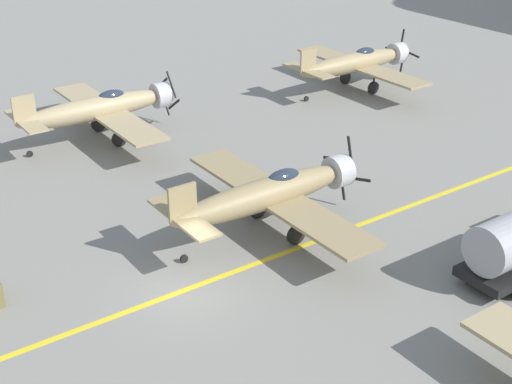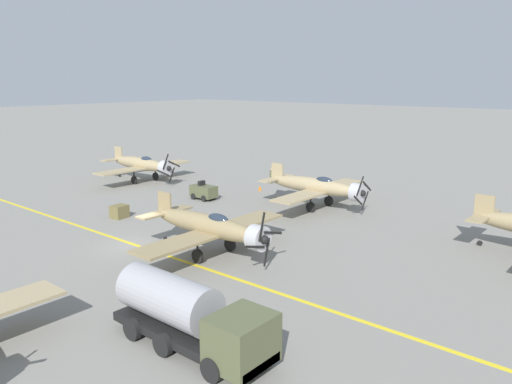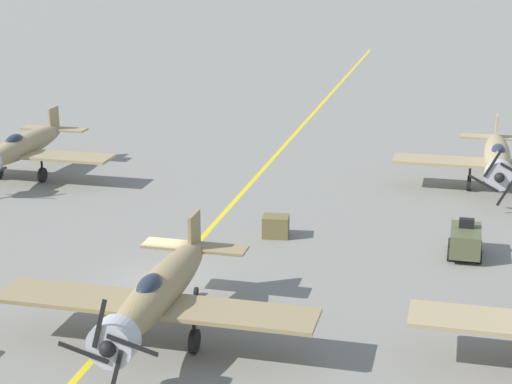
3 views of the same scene
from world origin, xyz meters
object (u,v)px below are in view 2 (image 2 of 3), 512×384
object	(u,v)px
airplane_near_left	(143,164)
traffic_cone	(260,188)
airplane_mid_center	(210,226)
supply_crate_by_tanker	(119,212)
ground_crew_inspecting	(271,175)
airplane_mid_left	(317,186)
fuel_tanker	(190,316)
tow_tractor	(204,191)

from	to	relation	value
airplane_near_left	traffic_cone	xyz separation A→B (m)	(-4.93, 13.19, -1.74)
airplane_near_left	airplane_mid_center	bearing A→B (deg)	79.09
airplane_mid_center	supply_crate_by_tanker	distance (m)	12.68
ground_crew_inspecting	traffic_cone	distance (m)	3.89
ground_crew_inspecting	airplane_mid_left	bearing A→B (deg)	58.67
airplane_mid_center	airplane_mid_left	world-z (taller)	airplane_mid_center
airplane_mid_left	airplane_mid_center	bearing A→B (deg)	4.01
fuel_tanker	tow_tractor	bearing A→B (deg)	-135.37
airplane_near_left	fuel_tanker	world-z (taller)	airplane_near_left
fuel_tanker	tow_tractor	xyz separation A→B (m)	(-19.75, -19.50, -0.72)
tow_tractor	ground_crew_inspecting	distance (m)	10.16
supply_crate_by_tanker	traffic_cone	distance (m)	15.97
airplane_mid_center	airplane_near_left	distance (m)	26.56
airplane_mid_left	supply_crate_by_tanker	distance (m)	17.32
fuel_tanker	ground_crew_inspecting	world-z (taller)	fuel_tanker
airplane_mid_left	tow_tractor	distance (m)	11.21
airplane_mid_center	tow_tractor	distance (m)	16.21
fuel_tanker	traffic_cone	world-z (taller)	fuel_tanker
airplane_mid_center	tow_tractor	world-z (taller)	airplane_mid_center
ground_crew_inspecting	airplane_mid_center	bearing A→B (deg)	28.61
airplane_mid_center	ground_crew_inspecting	xyz separation A→B (m)	(-21.10, -11.51, -1.08)
airplane_near_left	tow_tractor	world-z (taller)	airplane_near_left
fuel_tanker	airplane_near_left	bearing A→B (deg)	-124.58
tow_tractor	ground_crew_inspecting	size ratio (longest dim) A/B	1.52
airplane_near_left	fuel_tanker	distance (m)	37.66
supply_crate_by_tanker	ground_crew_inspecting	bearing A→B (deg)	177.14
airplane_mid_left	fuel_tanker	world-z (taller)	airplane_mid_left
airplane_mid_left	ground_crew_inspecting	distance (m)	11.73
tow_tractor	airplane_mid_center	bearing A→B (deg)	47.39
tow_tractor	ground_crew_inspecting	xyz separation A→B (m)	(-10.15, 0.39, 0.14)
airplane_near_left	tow_tractor	distance (m)	11.68
airplane_mid_left	supply_crate_by_tanker	world-z (taller)	airplane_mid_left
ground_crew_inspecting	tow_tractor	bearing A→B (deg)	-2.19
ground_crew_inspecting	supply_crate_by_tanker	xyz separation A→B (m)	(19.41, -0.97, -0.40)
ground_crew_inspecting	fuel_tanker	bearing A→B (deg)	32.58
airplane_mid_left	tow_tractor	size ratio (longest dim) A/B	4.62
tow_tractor	fuel_tanker	bearing A→B (deg)	44.63
tow_tractor	supply_crate_by_tanker	xyz separation A→B (m)	(9.26, -0.58, -0.25)
airplane_mid_left	traffic_cone	world-z (taller)	airplane_mid_left
traffic_cone	tow_tractor	bearing A→B (deg)	-14.44
airplane_mid_center	airplane_near_left	size ratio (longest dim) A/B	1.00
ground_crew_inspecting	traffic_cone	xyz separation A→B (m)	(3.60, 1.30, -0.66)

